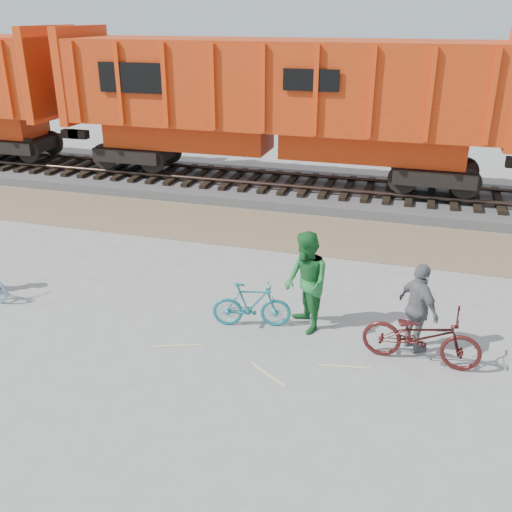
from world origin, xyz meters
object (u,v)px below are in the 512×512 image
Objects in this scene: person_man at (306,283)px; hopper_car_center at (276,101)px; bicycle_teal at (252,305)px; bicycle_maroon at (421,336)px; person_woman at (418,308)px.

hopper_car_center is at bearing 164.25° from person_man.
bicycle_maroon is (3.14, -0.36, 0.07)m from bicycle_teal.
person_man is at bearing -92.56° from bicycle_teal.
person_woman is at bearing -60.66° from hopper_car_center.
bicycle_maroon is (4.98, -9.08, -2.48)m from hopper_car_center.
bicycle_teal is (1.84, -8.72, -2.55)m from hopper_car_center.
person_woman is (2.04, -0.16, -0.14)m from person_man.
person_woman reaches higher than bicycle_maroon.
bicycle_teal is at bearing 87.04° from bicycle_maroon.
person_man is 2.05m from person_woman.
bicycle_teal is 3.06m from person_woman.
bicycle_maroon is 2.25m from person_man.
person_woman is at bearing 17.69° from bicycle_maroon.
person_man is 1.17× the size of person_woman.
person_man reaches higher than bicycle_maroon.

